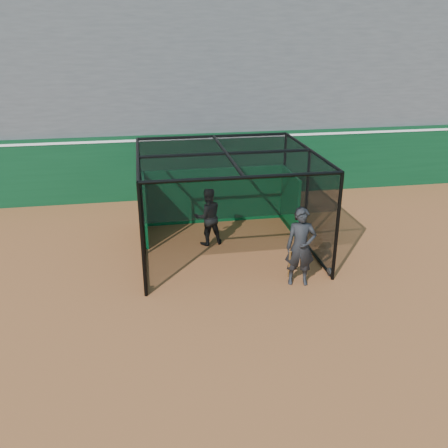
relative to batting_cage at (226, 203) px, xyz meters
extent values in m
plane|color=brown|center=(-0.64, -3.43, -1.46)|extent=(120.00, 120.00, 0.00)
cube|color=#09341A|center=(-0.64, 5.07, -0.21)|extent=(50.00, 0.45, 2.50)
cube|color=white|center=(-0.64, 5.07, 0.89)|extent=(50.00, 0.50, 0.08)
cube|color=#4C4C4F|center=(-0.64, 8.95, 2.41)|extent=(50.00, 7.85, 7.75)
cube|color=#074B22|center=(0.00, 2.22, -0.51)|extent=(4.77, 0.10, 1.90)
cylinder|color=black|center=(-2.45, -2.16, -1.35)|extent=(0.08, 0.22, 0.22)
cylinder|color=black|center=(2.45, -2.16, -1.35)|extent=(0.08, 0.22, 0.22)
cylinder|color=black|center=(-2.45, 2.14, -1.35)|extent=(0.08, 0.22, 0.22)
cylinder|color=black|center=(2.45, 2.14, -1.35)|extent=(0.08, 0.22, 0.22)
imported|color=black|center=(-0.48, 0.45, -0.57)|extent=(0.97, 0.81, 1.79)
imported|color=black|center=(1.49, -2.41, -0.42)|extent=(0.84, 0.64, 2.09)
cylinder|color=#593819|center=(1.24, -2.36, -0.91)|extent=(0.14, 0.34, 0.86)
camera|label=1|loc=(-2.29, -12.79, 4.67)|focal=38.00mm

